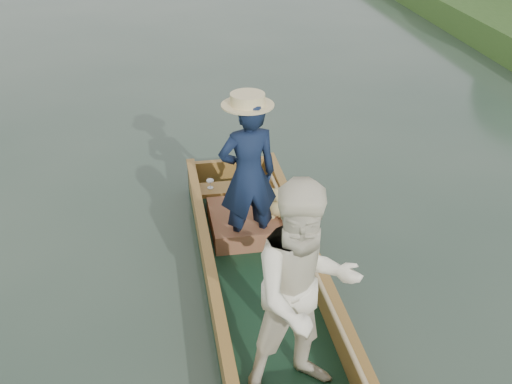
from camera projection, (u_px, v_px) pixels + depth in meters
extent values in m
plane|color=#283D30|center=(267.00, 308.00, 6.18)|extent=(120.00, 120.00, 0.00)
cube|color=#13301D|center=(267.00, 305.00, 6.16)|extent=(1.10, 5.00, 0.08)
cube|color=olive|center=(213.00, 294.00, 5.98)|extent=(0.08, 5.00, 0.32)
cube|color=olive|center=(319.00, 282.00, 6.14)|extent=(0.08, 5.00, 0.32)
cube|color=olive|center=(231.00, 171.00, 8.18)|extent=(1.10, 0.08, 0.32)
cube|color=olive|center=(213.00, 278.00, 5.90)|extent=(0.10, 5.00, 0.04)
cube|color=olive|center=(320.00, 267.00, 6.05)|extent=(0.10, 5.00, 0.04)
cube|color=olive|center=(237.00, 188.00, 7.67)|extent=(0.94, 0.30, 0.05)
imported|color=#111C35|center=(248.00, 176.00, 6.58)|extent=(0.67, 0.49, 1.70)
cylinder|color=beige|center=(248.00, 102.00, 6.19)|extent=(0.52, 0.52, 0.12)
imported|color=white|center=(305.00, 293.00, 4.75)|extent=(1.01, 0.85, 1.86)
cube|color=#9A3731|center=(249.00, 222.00, 7.19)|extent=(0.85, 0.90, 0.22)
sphere|color=tan|center=(276.00, 207.00, 7.04)|extent=(0.21, 0.21, 0.21)
sphere|color=tan|center=(276.00, 195.00, 6.96)|extent=(0.15, 0.15, 0.15)
sphere|color=tan|center=(271.00, 190.00, 6.92)|extent=(0.06, 0.06, 0.06)
sphere|color=tan|center=(282.00, 189.00, 6.93)|extent=(0.06, 0.06, 0.06)
sphere|color=tan|center=(277.00, 199.00, 6.91)|extent=(0.06, 0.06, 0.06)
sphere|color=tan|center=(268.00, 206.00, 6.99)|extent=(0.07, 0.07, 0.07)
sphere|color=tan|center=(285.00, 205.00, 7.02)|extent=(0.07, 0.07, 0.07)
sphere|color=tan|center=(272.00, 216.00, 7.05)|extent=(0.08, 0.08, 0.08)
sphere|color=tan|center=(281.00, 215.00, 7.06)|extent=(0.08, 0.08, 0.08)
cylinder|color=silver|center=(210.00, 188.00, 7.60)|extent=(0.07, 0.07, 0.01)
cylinder|color=silver|center=(210.00, 185.00, 7.59)|extent=(0.01, 0.01, 0.08)
ellipsoid|color=silver|center=(210.00, 181.00, 7.56)|extent=(0.09, 0.09, 0.05)
cylinder|color=tan|center=(320.00, 284.00, 5.75)|extent=(0.04, 4.62, 0.21)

